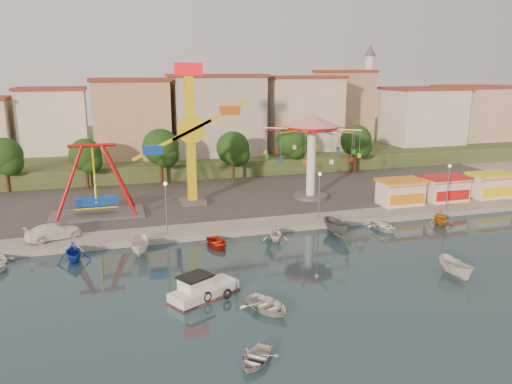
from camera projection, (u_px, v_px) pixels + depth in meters
name	position (u px, v px, depth m)	size (l,w,h in m)	color
ground	(291.00, 283.00, 39.01)	(200.00, 200.00, 0.00)	#122C33
quay_deck	(179.00, 155.00, 96.68)	(200.00, 100.00, 0.60)	#9E998E
asphalt_pad	(212.00, 190.00, 66.81)	(90.00, 28.00, 0.01)	#4C4944
hill_terrace	(175.00, 146.00, 101.05)	(200.00, 60.00, 3.00)	#384C26
pirate_ship_ride	(95.00, 182.00, 54.36)	(10.00, 5.00, 8.00)	#59595E
kamikaze_tower	(195.00, 140.00, 58.27)	(9.21, 3.10, 16.50)	#59595E
wave_swinger	(312.00, 138.00, 61.10)	(11.60, 11.60, 10.40)	#59595E
booth_left	(400.00, 192.00, 59.45)	(5.40, 3.78, 3.08)	white
booth_mid	(445.00, 188.00, 61.21)	(5.40, 3.78, 3.08)	white
booth_right	(490.00, 185.00, 63.04)	(5.40, 3.78, 3.08)	white
lamp_post_1	(166.00, 210.00, 48.16)	(0.14, 0.14, 5.00)	#59595E
lamp_post_2	(319.00, 198.00, 52.62)	(0.14, 0.14, 5.00)	#59595E
lamp_post_3	(448.00, 188.00, 57.08)	(0.14, 0.14, 5.00)	#59595E
tree_0	(5.00, 155.00, 64.91)	(4.60, 4.60, 7.19)	#382314
tree_1	(85.00, 155.00, 67.08)	(4.35, 4.35, 6.80)	#382314
tree_2	(161.00, 147.00, 69.29)	(5.02, 5.02, 7.85)	#382314
tree_3	(233.00, 148.00, 70.82)	(4.68, 4.68, 7.32)	#382314
tree_4	(291.00, 141.00, 76.35)	(4.86, 4.86, 7.60)	#382314
tree_5	(356.00, 140.00, 77.45)	(4.83, 4.83, 7.54)	#382314
building_1	(52.00, 128.00, 79.20)	(12.33, 9.01, 8.63)	silver
building_2	(136.00, 118.00, 83.09)	(11.95, 9.28, 11.23)	tan
building_3	(221.00, 123.00, 84.23)	(12.59, 10.50, 9.20)	beige
building_4	(289.00, 119.00, 91.15)	(10.75, 9.23, 9.24)	beige
building_5	(359.00, 113.00, 92.88)	(12.77, 10.96, 11.21)	tan
building_6	(419.00, 109.00, 94.57)	(8.23, 8.98, 12.36)	silver
building_7	(454.00, 115.00, 102.90)	(11.59, 10.93, 8.76)	beige
minaret	(368.00, 90.00, 96.38)	(2.80, 2.80, 18.00)	silver
cabin_motorboat	(202.00, 291.00, 36.48)	(5.58, 4.31, 1.86)	white
rowboat_a	(267.00, 305.00, 34.44)	(2.77, 3.88, 0.80)	white
rowboat_b	(256.00, 358.00, 28.23)	(2.15, 3.01, 0.62)	silver
skiff	(456.00, 268.00, 40.00)	(1.44, 3.84, 1.48)	silver
van	(53.00, 232.00, 47.28)	(2.07, 5.09, 1.48)	white
moored_boat_1	(73.00, 252.00, 43.33)	(2.85, 3.30, 1.74)	#132FAB
moored_boat_2	(140.00, 246.00, 44.95)	(1.48, 3.92, 1.52)	silver
moored_boat_3	(217.00, 243.00, 47.00)	(2.55, 3.57, 0.74)	red
moored_boat_4	(276.00, 233.00, 48.54)	(2.54, 2.94, 1.55)	silver
moored_boat_5	(337.00, 227.00, 50.36)	(1.57, 4.17, 1.61)	#525257
moored_boat_6	(384.00, 227.00, 51.98)	(2.59, 3.63, 0.75)	white
moored_boat_7	(441.00, 217.00, 53.78)	(2.64, 3.06, 1.61)	orange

